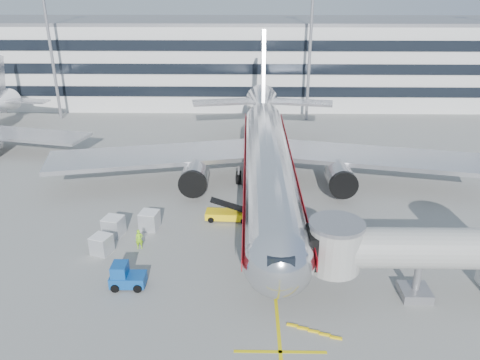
{
  "coord_description": "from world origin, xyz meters",
  "views": [
    {
      "loc": [
        -2.19,
        -37.43,
        21.81
      ],
      "look_at": [
        -2.91,
        4.97,
        4.0
      ],
      "focal_mm": 35.0,
      "sensor_mm": 36.0,
      "label": 1
    }
  ],
  "objects_px": {
    "belt_loader": "(228,214)",
    "baggage_tug": "(126,277)",
    "main_jet": "(267,155)",
    "ramp_worker": "(139,239)",
    "cargo_container_front": "(102,244)",
    "cargo_container_left": "(149,220)",
    "cargo_container_right": "(114,226)"
  },
  "relations": [
    {
      "from": "main_jet",
      "to": "ramp_worker",
      "type": "xyz_separation_m",
      "value": [
        -11.75,
        -13.14,
        -3.32
      ]
    },
    {
      "from": "baggage_tug",
      "to": "ramp_worker",
      "type": "distance_m",
      "value": 5.71
    },
    {
      "from": "main_jet",
      "to": "ramp_worker",
      "type": "height_order",
      "value": "main_jet"
    },
    {
      "from": "main_jet",
      "to": "ramp_worker",
      "type": "relative_size",
      "value": 27.8
    },
    {
      "from": "cargo_container_front",
      "to": "main_jet",
      "type": "bearing_deg",
      "value": 43.07
    },
    {
      "from": "main_jet",
      "to": "belt_loader",
      "type": "xyz_separation_m",
      "value": [
        -4.1,
        -7.52,
        -3.6
      ]
    },
    {
      "from": "baggage_tug",
      "to": "ramp_worker",
      "type": "height_order",
      "value": "baggage_tug"
    },
    {
      "from": "belt_loader",
      "to": "cargo_container_right",
      "type": "height_order",
      "value": "belt_loader"
    },
    {
      "from": "cargo_container_left",
      "to": "cargo_container_front",
      "type": "height_order",
      "value": "cargo_container_left"
    },
    {
      "from": "main_jet",
      "to": "baggage_tug",
      "type": "bearing_deg",
      "value": -121.56
    },
    {
      "from": "main_jet",
      "to": "baggage_tug",
      "type": "height_order",
      "value": "main_jet"
    },
    {
      "from": "main_jet",
      "to": "cargo_container_left",
      "type": "relative_size",
      "value": 26.56
    },
    {
      "from": "cargo_container_right",
      "to": "cargo_container_front",
      "type": "height_order",
      "value": "cargo_container_right"
    },
    {
      "from": "cargo_container_front",
      "to": "cargo_container_right",
      "type": "bearing_deg",
      "value": 86.3
    },
    {
      "from": "cargo_container_right",
      "to": "cargo_container_front",
      "type": "bearing_deg",
      "value": -93.7
    },
    {
      "from": "baggage_tug",
      "to": "cargo_container_left",
      "type": "distance_m",
      "value": 9.37
    },
    {
      "from": "belt_loader",
      "to": "cargo_container_front",
      "type": "height_order",
      "value": "belt_loader"
    },
    {
      "from": "cargo_container_front",
      "to": "cargo_container_left",
      "type": "bearing_deg",
      "value": 53.16
    },
    {
      "from": "baggage_tug",
      "to": "cargo_container_left",
      "type": "height_order",
      "value": "baggage_tug"
    },
    {
      "from": "main_jet",
      "to": "cargo_container_right",
      "type": "distance_m",
      "value": 18.49
    },
    {
      "from": "cargo_container_front",
      "to": "ramp_worker",
      "type": "xyz_separation_m",
      "value": [
        3.14,
        0.78,
        0.09
      ]
    },
    {
      "from": "cargo_container_front",
      "to": "ramp_worker",
      "type": "distance_m",
      "value": 3.24
    },
    {
      "from": "belt_loader",
      "to": "cargo_container_front",
      "type": "relative_size",
      "value": 2.39
    },
    {
      "from": "belt_loader",
      "to": "baggage_tug",
      "type": "relative_size",
      "value": 1.75
    },
    {
      "from": "cargo_container_left",
      "to": "ramp_worker",
      "type": "distance_m",
      "value": 3.67
    },
    {
      "from": "main_jet",
      "to": "baggage_tug",
      "type": "distance_m",
      "value": 22.37
    },
    {
      "from": "cargo_container_right",
      "to": "cargo_container_front",
      "type": "xyz_separation_m",
      "value": [
        -0.21,
        -3.19,
        -0.07
      ]
    },
    {
      "from": "baggage_tug",
      "to": "cargo_container_front",
      "type": "relative_size",
      "value": 1.37
    },
    {
      "from": "ramp_worker",
      "to": "cargo_container_left",
      "type": "bearing_deg",
      "value": 71.87
    },
    {
      "from": "ramp_worker",
      "to": "baggage_tug",
      "type": "bearing_deg",
      "value": -103.41
    },
    {
      "from": "belt_loader",
      "to": "baggage_tug",
      "type": "xyz_separation_m",
      "value": [
        -7.48,
        -11.33,
        0.25
      ]
    },
    {
      "from": "belt_loader",
      "to": "cargo_container_right",
      "type": "bearing_deg",
      "value": -163.15
    }
  ]
}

